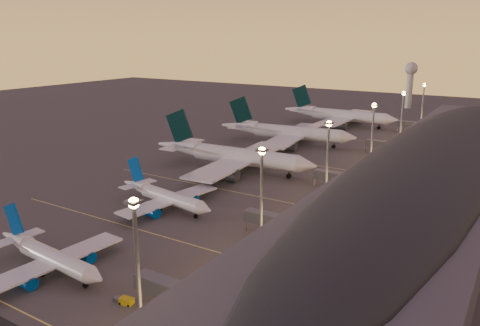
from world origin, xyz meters
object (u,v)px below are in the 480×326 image
object	(u,v)px
airliner_narrow_south	(48,256)
airliner_wide_mid	(286,132)
airliner_wide_near	(232,155)
airliner_narrow_north	(164,196)
baggage_tug_b	(179,301)
airliner_wide_far	(339,115)
radar_tower	(410,77)
baggage_tug_a	(124,301)

from	to	relation	value
airliner_narrow_south	airliner_wide_mid	xyz separation A→B (m)	(-12.98, 140.78, 2.19)
airliner_narrow_south	airliner_wide_near	bearing A→B (deg)	100.25
airliner_narrow_north	baggage_tug_b	size ratio (longest dim) A/B	8.71
airliner_narrow_south	airliner_wide_far	size ratio (longest dim) A/B	0.53
airliner_narrow_north	airliner_wide_mid	distance (m)	97.74
airliner_narrow_south	radar_tower	world-z (taller)	radar_tower
airliner_wide_mid	baggage_tug_a	xyz separation A→B (m)	(36.65, -141.60, -5.03)
airliner_narrow_south	baggage_tug_b	distance (m)	33.30
airliner_narrow_north	baggage_tug_a	distance (m)	52.54
airliner_narrow_south	airliner_narrow_north	xyz separation A→B (m)	(-4.48, 43.44, 0.16)
airliner_narrow_north	baggage_tug_a	xyz separation A→B (m)	(28.15, -44.26, -3.00)
baggage_tug_b	radar_tower	bearing A→B (deg)	67.52
airliner_narrow_south	radar_tower	size ratio (longest dim) A/B	1.13
airliner_wide_near	radar_tower	world-z (taller)	radar_tower
baggage_tug_a	airliner_wide_far	bearing A→B (deg)	91.29
airliner_wide_near	baggage_tug_a	distance (m)	95.76
airliner_wide_near	radar_tower	bearing A→B (deg)	80.90
airliner_narrow_north	airliner_wide_mid	bearing A→B (deg)	103.48
radar_tower	baggage_tug_b	xyz separation A→B (m)	(23.57, -287.30, -21.31)
airliner_wide_far	baggage_tug_b	bearing A→B (deg)	-76.53
airliner_wide_far	airliner_narrow_north	bearing A→B (deg)	-86.86
airliner_wide_near	airliner_narrow_north	bearing A→B (deg)	-86.79
airliner_narrow_south	radar_tower	distance (m)	292.62
airliner_wide_near	radar_tower	xyz separation A→B (m)	(19.25, 203.20, 16.20)
airliner_narrow_north	airliner_wide_mid	world-z (taller)	airliner_wide_mid
airliner_wide_mid	airliner_wide_far	world-z (taller)	airliner_wide_far
airliner_wide_near	airliner_wide_far	bearing A→B (deg)	85.99
baggage_tug_a	baggage_tug_b	xyz separation A→B (m)	(9.19, 5.42, 0.01)
airliner_narrow_south	airliner_wide_far	xyz separation A→B (m)	(-9.34, 201.70, 2.30)
airliner_wide_far	baggage_tug_a	world-z (taller)	airliner_wide_far
airliner_wide_mid	baggage_tug_a	world-z (taller)	airliner_wide_mid
airliner_wide_mid	baggage_tug_b	world-z (taller)	airliner_wide_mid
airliner_wide_near	airliner_wide_mid	distance (m)	52.18
airliner_narrow_south	airliner_wide_mid	world-z (taller)	airliner_wide_mid
airliner_wide_near	radar_tower	size ratio (longest dim) A/B	2.12
airliner_wide_far	baggage_tug_b	xyz separation A→B (m)	(42.20, -197.10, -5.13)
baggage_tug_b	airliner_wide_mid	bearing A→B (deg)	81.43
airliner_wide_mid	baggage_tug_b	xyz separation A→B (m)	(45.84, -136.19, -5.03)
airliner_narrow_south	baggage_tug_b	bearing A→B (deg)	11.80
airliner_wide_far	baggage_tug_a	xyz separation A→B (m)	(33.01, -202.52, -5.14)
airliner_narrow_north	baggage_tug_b	bearing A→B (deg)	-37.64
airliner_narrow_south	airliner_narrow_north	bearing A→B (deg)	99.73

